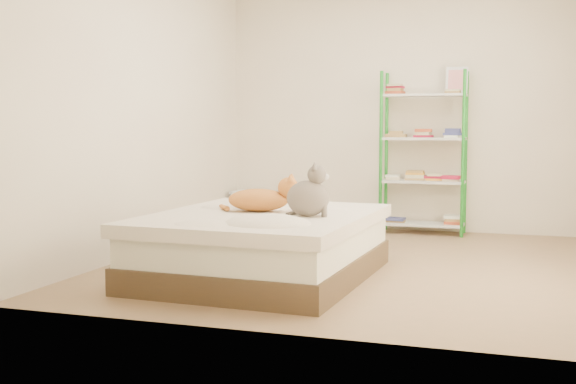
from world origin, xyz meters
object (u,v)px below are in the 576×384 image
at_px(bed, 263,245).
at_px(grey_cat, 308,190).
at_px(cardboard_box, 350,229).
at_px(shelf_unit, 424,156).
at_px(white_bin, 249,208).
at_px(orange_cat, 258,197).

xyz_separation_m(bed, grey_cat, (0.37, -0.07, 0.43)).
bearing_deg(cardboard_box, bed, -107.10).
distance_m(shelf_unit, white_bin, 2.05).
bearing_deg(shelf_unit, orange_cat, -109.79).
bearing_deg(white_bin, bed, -66.75).
relative_size(bed, cardboard_box, 3.97).
height_order(bed, shelf_unit, shelf_unit).
bearing_deg(cardboard_box, grey_cat, -94.04).
bearing_deg(cardboard_box, white_bin, 137.93).
relative_size(grey_cat, shelf_unit, 0.21).
xyz_separation_m(orange_cat, grey_cat, (0.44, -0.17, 0.08)).
bearing_deg(orange_cat, grey_cat, -30.75).
xyz_separation_m(grey_cat, cardboard_box, (-0.08, 1.67, -0.51)).
bearing_deg(orange_cat, bed, -63.04).
bearing_deg(grey_cat, bed, 65.58).
height_order(orange_cat, grey_cat, grey_cat).
distance_m(orange_cat, shelf_unit, 2.70).
distance_m(cardboard_box, white_bin, 1.72).
distance_m(orange_cat, grey_cat, 0.48).
bearing_deg(white_bin, orange_cat, -67.34).
bearing_deg(bed, cardboard_box, 82.17).
bearing_deg(orange_cat, cardboard_box, 66.29).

